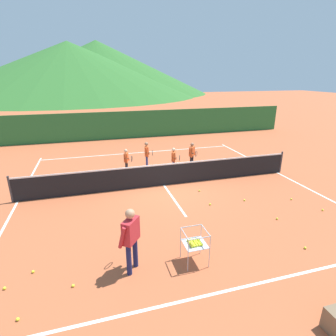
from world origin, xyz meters
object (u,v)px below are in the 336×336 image
student_1 (147,153)px  tennis_ball_2 (277,219)px  student_0 (126,159)px  tennis_ball_11 (18,319)px  student_2 (174,158)px  ball_cart (195,243)px  tennis_ball_3 (4,288)px  tennis_ball_8 (305,248)px  student_3 (192,153)px  tennis_ball_9 (33,272)px  tennis_ball_0 (291,199)px  tennis_ball_1 (73,286)px  instructor (131,235)px  tennis_net (164,174)px  tennis_ball_10 (244,200)px  tennis_ball_7 (199,191)px  tennis_ball_4 (323,210)px  tennis_ball_5 (210,204)px  tennis_ball_6 (135,228)px

student_1 → tennis_ball_2: 7.04m
student_0 → tennis_ball_11: (-3.22, -7.72, -0.70)m
student_2 → student_0: bearing=165.5°
student_0 → ball_cart: student_0 is taller
ball_cart → tennis_ball_11: bearing=-170.5°
student_1 → tennis_ball_3: size_ratio=20.10×
tennis_ball_2 → tennis_ball_8: same height
student_3 → tennis_ball_8: bearing=-85.4°
tennis_ball_9 → tennis_ball_0: bearing=10.5°
student_3 → tennis_ball_11: bearing=-130.7°
tennis_ball_1 → tennis_ball_8: same height
instructor → tennis_ball_9: bearing=166.6°
tennis_ball_0 → tennis_net: bearing=147.5°
instructor → ball_cart: bearing=-5.9°
tennis_ball_8 → tennis_ball_11: (-7.10, -0.33, 0.00)m
student_3 → tennis_ball_3: student_3 is taller
ball_cart → student_1: bearing=87.2°
student_0 → tennis_ball_1: (-2.22, -7.09, -0.70)m
student_3 → tennis_ball_10: size_ratio=19.60×
student_1 → tennis_ball_10: bearing=-59.8°
student_2 → tennis_ball_7: bearing=-81.9°
tennis_ball_4 → tennis_ball_9: 9.29m
tennis_ball_3 → tennis_ball_5: 6.64m
tennis_ball_4 → tennis_ball_9: size_ratio=1.00×
tennis_net → tennis_ball_4: size_ratio=174.98×
tennis_ball_8 → tennis_ball_7: bearing=106.8°
instructor → tennis_ball_9: instructor is taller
student_0 → tennis_ball_3: bearing=-118.7°
tennis_ball_9 → tennis_ball_10: 7.32m
instructor → tennis_ball_7: (3.38, 3.89, -0.97)m
student_3 → tennis_ball_1: 8.89m
tennis_ball_5 → tennis_ball_11: size_ratio=1.00×
instructor → tennis_ball_3: size_ratio=24.56×
tennis_net → tennis_ball_7: size_ratio=174.98×
tennis_ball_6 → student_0: bearing=84.9°
tennis_ball_9 → student_2: bearing=47.0°
tennis_ball_6 → tennis_ball_5: bearing=15.6°
tennis_ball_3 → tennis_ball_4: size_ratio=1.00×
tennis_net → tennis_ball_5: 2.60m
tennis_ball_1 → tennis_net: bearing=55.4°
instructor → tennis_ball_9: (-2.34, 0.56, -0.97)m
tennis_ball_3 → tennis_ball_5: (6.15, 2.50, 0.00)m
tennis_ball_7 → tennis_ball_4: bearing=-37.8°
instructor → student_2: 7.02m
student_1 → tennis_ball_3: 8.69m
student_3 → student_1: bearing=164.3°
student_0 → tennis_ball_2: (4.16, -5.83, -0.70)m
student_1 → tennis_ball_10: (2.76, -4.76, -0.79)m
student_3 → tennis_ball_3: bearing=-136.7°
student_0 → tennis_ball_5: (2.46, -4.25, -0.70)m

